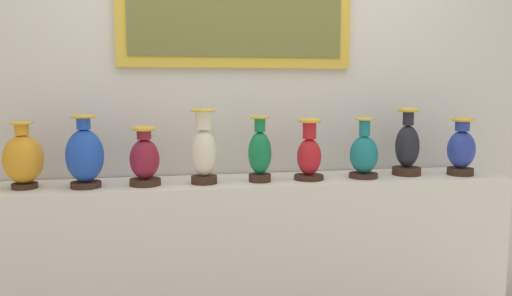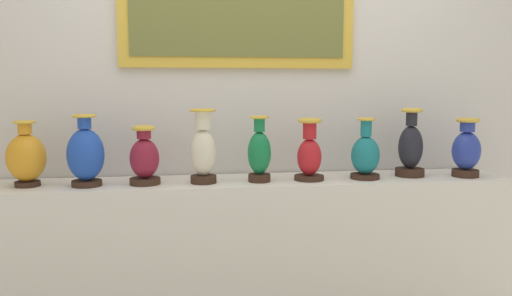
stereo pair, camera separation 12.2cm
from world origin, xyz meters
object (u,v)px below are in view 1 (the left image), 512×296
vase_ivory (204,151)px  vase_emerald (260,153)px  vase_sapphire (85,156)px  vase_teal (364,155)px  vase_cobalt (461,149)px  vase_crimson (309,154)px  vase_burgundy (145,159)px  vase_amber (23,159)px  vase_onyx (407,148)px

vase_ivory → vase_emerald: vase_ivory is taller
vase_sapphire → vase_ivory: (0.58, -0.00, 0.01)m
vase_teal → vase_cobalt: bearing=-1.8°
vase_sapphire → vase_teal: size_ratio=1.09×
vase_emerald → vase_crimson: vase_emerald is taller
vase_sapphire → vase_teal: (1.44, -0.00, -0.03)m
vase_burgundy → vase_ivory: (0.29, -0.01, 0.04)m
vase_emerald → vase_ivory: bearing=179.3°
vase_burgundy → vase_cobalt: (1.73, -0.03, 0.01)m
vase_amber → vase_cobalt: size_ratio=1.01×
vase_burgundy → vase_crimson: 0.85m
vase_crimson → vase_cobalt: (0.87, -0.02, 0.01)m
vase_onyx → vase_cobalt: bearing=-11.3°
vase_sapphire → vase_crimson: vase_sapphire is taller
vase_crimson → vase_amber: bearing=178.7°
vase_crimson → vase_onyx: vase_onyx is taller
vase_ivory → vase_amber: bearing=177.7°
vase_amber → vase_burgundy: (0.57, -0.03, -0.01)m
vase_ivory → vase_teal: vase_ivory is taller
vase_emerald → vase_crimson: size_ratio=1.05×
vase_teal → vase_onyx: bearing=8.6°
vase_ivory → vase_teal: (0.86, -0.00, -0.04)m
vase_burgundy → vase_crimson: vase_crimson is taller
vase_amber → vase_crimson: same height
vase_cobalt → vase_onyx: bearing=168.7°
vase_ivory → vase_crimson: 0.56m
vase_amber → vase_cobalt: 2.30m
vase_ivory → vase_crimson: vase_ivory is taller
vase_sapphire → vase_onyx: bearing=1.3°
vase_amber → vase_sapphire: size_ratio=0.92×
vase_amber → vase_ivory: bearing=-2.3°
vase_sapphire → vase_emerald: size_ratio=1.04×
vase_teal → vase_amber: bearing=178.8°
vase_emerald → vase_teal: size_ratio=1.05×
vase_sapphire → vase_cobalt: bearing=-0.5°
vase_crimson → vase_cobalt: bearing=-1.4°
vase_burgundy → vase_ivory: bearing=-1.4°
vase_onyx → vase_cobalt: size_ratio=1.16×
vase_ivory → vase_cobalt: (1.43, -0.02, -0.02)m
vase_burgundy → vase_ivory: vase_ivory is taller
vase_ivory → vase_onyx: 1.14m
vase_teal → vase_ivory: bearing=180.0°
vase_sapphire → vase_cobalt: size_ratio=1.11×
vase_crimson → vase_burgundy: bearing=179.7°
vase_amber → vase_sapphire: 0.29m
vase_ivory → vase_teal: 0.86m
vase_sapphire → vase_teal: 1.44m
vase_sapphire → vase_cobalt: (2.01, -0.02, -0.01)m
vase_ivory → vase_cobalt: size_ratio=1.18×
vase_crimson → vase_teal: bearing=-0.7°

